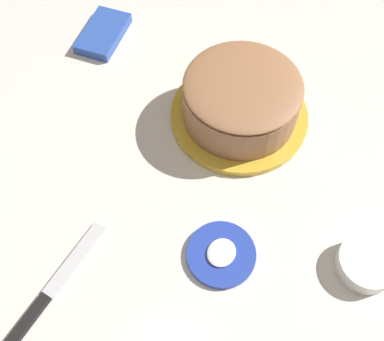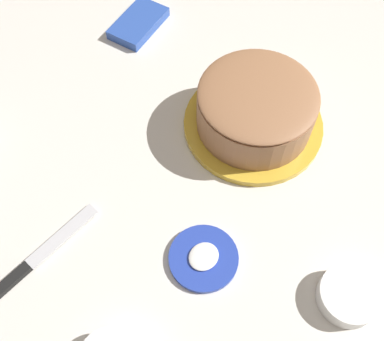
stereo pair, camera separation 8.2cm
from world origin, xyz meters
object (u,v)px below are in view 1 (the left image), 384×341
at_px(spreading_knife, 47,295).
at_px(sprinkle_bowl_yellow, 367,263).
at_px(frosted_cake, 241,101).
at_px(frosting_tub_lid, 222,253).
at_px(candy_box_upper, 103,33).

relative_size(spreading_knife, sprinkle_bowl_yellow, 2.47).
bearing_deg(frosted_cake, sprinkle_bowl_yellow, -113.26).
distance_m(frosting_tub_lid, sprinkle_bowl_yellow, 0.23).
distance_m(frosted_cake, sprinkle_bowl_yellow, 0.36).
bearing_deg(spreading_knife, frosting_tub_lid, -41.29).
height_order(frosted_cake, candy_box_upper, frosted_cake).
bearing_deg(spreading_knife, sprinkle_bowl_yellow, -49.91).
relative_size(frosted_cake, spreading_knife, 1.12).
relative_size(frosted_cake, sprinkle_bowl_yellow, 2.77).
bearing_deg(candy_box_upper, spreading_knife, -164.06).
height_order(frosted_cake, sprinkle_bowl_yellow, frosted_cake).
bearing_deg(frosting_tub_lid, sprinkle_bowl_yellow, -60.54).
height_order(frosting_tub_lid, candy_box_upper, candy_box_upper).
height_order(spreading_knife, candy_box_upper, candy_box_upper).
xyz_separation_m(frosted_cake, spreading_knife, (-0.47, 0.06, -0.05)).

